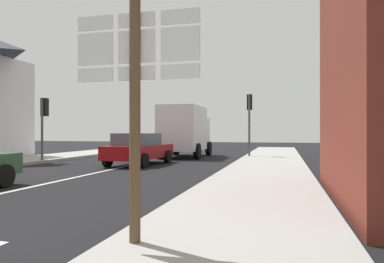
{
  "coord_description": "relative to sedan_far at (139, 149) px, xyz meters",
  "views": [
    {
      "loc": [
        6.78,
        -4.18,
        1.53
      ],
      "look_at": [
        2.72,
        11.99,
        1.55
      ],
      "focal_mm": 34.21,
      "sensor_mm": 36.0,
      "label": 1
    }
  ],
  "objects": [
    {
      "name": "traffic_light_near_left",
      "position": [
        -5.1,
        0.07,
        1.63
      ],
      "size": [
        0.3,
        0.49,
        3.22
      ],
      "color": "#47474C",
      "rests_on": "ground"
    },
    {
      "name": "route_sign_post",
      "position": [
        4.7,
        -11.52,
        1.24
      ],
      "size": [
        1.66,
        0.14,
        3.2
      ],
      "color": "brown",
      "rests_on": "ground"
    },
    {
      "name": "delivery_truck",
      "position": [
        0.7,
        5.59,
        0.89
      ],
      "size": [
        2.53,
        5.02,
        3.05
      ],
      "color": "silver",
      "rests_on": "ground"
    },
    {
      "name": "sidewalk_right",
      "position": [
        5.87,
        -3.65,
        -0.69
      ],
      "size": [
        3.17,
        44.0,
        0.14
      ],
      "primitive_type": "cube",
      "color": "#9E9B96",
      "rests_on": "ground"
    },
    {
      "name": "sedan_far",
      "position": [
        0.0,
        0.0,
        0.0
      ],
      "size": [
        2.2,
        4.31,
        1.47
      ],
      "color": "maroon",
      "rests_on": "ground"
    },
    {
      "name": "lane_centre_stripe",
      "position": [
        -0.26,
        -5.65,
        -0.75
      ],
      "size": [
        0.16,
        12.0,
        0.01
      ],
      "primitive_type": "cube",
      "color": "silver",
      "rests_on": "ground"
    },
    {
      "name": "traffic_light_far_right",
      "position": [
        4.59,
        5.63,
        1.99
      ],
      "size": [
        0.3,
        0.49,
        3.72
      ],
      "color": "#47474C",
      "rests_on": "ground"
    },
    {
      "name": "ground_plane",
      "position": [
        -0.26,
        -1.65,
        -0.76
      ],
      "size": [
        80.0,
        80.0,
        0.0
      ],
      "primitive_type": "plane",
      "color": "black"
    }
  ]
}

